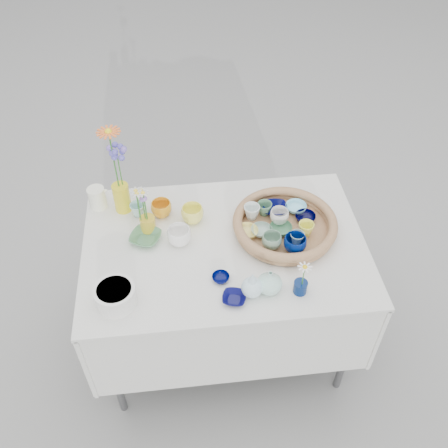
{
  "coord_description": "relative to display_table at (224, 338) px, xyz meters",
  "views": [
    {
      "loc": [
        -0.17,
        -1.51,
        2.39
      ],
      "look_at": [
        0.0,
        0.02,
        0.87
      ],
      "focal_mm": 40.0,
      "sensor_mm": 36.0,
      "label": 1
    }
  ],
  "objects": [
    {
      "name": "tray_ceramic_12",
      "position": [
        0.2,
        0.15,
        0.81
      ],
      "size": [
        0.09,
        0.09,
        0.06
      ],
      "primitive_type": "imported",
      "rotation": [
        0.0,
        0.0,
        0.32
      ],
      "color": "#528462",
      "rests_on": "wicker_tray"
    },
    {
      "name": "tray_ceramic_7",
      "position": [
        0.26,
        0.09,
        0.82
      ],
      "size": [
        0.09,
        0.09,
        0.07
      ],
      "primitive_type": "imported",
      "rotation": [
        0.0,
        0.0,
        -0.09
      ],
      "color": "white",
      "rests_on": "wicker_tray"
    },
    {
      "name": "wicker_tray",
      "position": [
        0.28,
        0.05,
        0.8
      ],
      "size": [
        0.47,
        0.47,
        0.08
      ],
      "primitive_type": null,
      "color": "brown",
      "rests_on": "display_table"
    },
    {
      "name": "bud_vase_cobalt",
      "position": [
        0.27,
        -0.3,
        0.79
      ],
      "size": [
        0.07,
        0.07,
        0.06
      ],
      "primitive_type": "cylinder",
      "rotation": [
        0.0,
        0.0,
        0.23
      ],
      "color": "#031A4D",
      "rests_on": "display_table"
    },
    {
      "name": "loose_ceramic_2",
      "position": [
        -0.35,
        0.06,
        0.78
      ],
      "size": [
        0.18,
        0.18,
        0.03
      ],
      "primitive_type": "imported",
      "rotation": [
        0.0,
        0.0,
        -0.42
      ],
      "color": "#518A5E",
      "rests_on": "display_table"
    },
    {
      "name": "daisy_cup",
      "position": [
        -0.34,
        0.13,
        0.8
      ],
      "size": [
        0.09,
        0.09,
        0.08
      ],
      "primitive_type": "cylinder",
      "rotation": [
        0.0,
        0.0,
        -0.36
      ],
      "color": "gold",
      "rests_on": "display_table"
    },
    {
      "name": "loose_ceramic_5",
      "position": [
        -0.38,
        0.23,
        0.8
      ],
      "size": [
        0.08,
        0.08,
        0.07
      ],
      "primitive_type": "imported",
      "rotation": [
        0.0,
        0.0,
        0.07
      ],
      "color": "#9FD1C8",
      "rests_on": "display_table"
    },
    {
      "name": "fluted_bowl",
      "position": [
        -0.46,
        -0.27,
        0.81
      ],
      "size": [
        0.18,
        0.18,
        0.09
      ],
      "primitive_type": null,
      "rotation": [
        0.0,
        0.0,
        -0.13
      ],
      "color": "white",
      "rests_on": "display_table"
    },
    {
      "name": "tray_ceramic_11",
      "position": [
        0.31,
        -0.05,
        0.81
      ],
      "size": [
        0.08,
        0.08,
        0.06
      ],
      "primitive_type": "imported",
      "rotation": [
        0.0,
        0.0,
        -0.35
      ],
      "color": "#95C7BA",
      "rests_on": "wicker_tray"
    },
    {
      "name": "loose_ceramic_3",
      "position": [
        -0.2,
        0.03,
        0.81
      ],
      "size": [
        0.12,
        0.12,
        0.08
      ],
      "primitive_type": "imported",
      "rotation": [
        0.0,
        0.0,
        -0.13
      ],
      "color": "white",
      "rests_on": "display_table"
    },
    {
      "name": "single_daisy",
      "position": [
        0.28,
        -0.31,
        0.87
      ],
      "size": [
        0.08,
        0.08,
        0.12
      ],
      "primitive_type": null,
      "rotation": [
        0.0,
        0.0,
        -0.19
      ],
      "color": "white",
      "rests_on": "bud_vase_cobalt"
    },
    {
      "name": "tray_ceramic_4",
      "position": [
        0.2,
        -0.06,
        0.82
      ],
      "size": [
        0.11,
        0.11,
        0.07
      ],
      "primitive_type": "imported",
      "rotation": [
        0.0,
        0.0,
        -0.32
      ],
      "color": "gray",
      "rests_on": "wicker_tray"
    },
    {
      "name": "loose_ceramic_6",
      "position": [
        0.0,
        -0.31,
        0.78
      ],
      "size": [
        0.12,
        0.12,
        0.02
      ],
      "primitive_type": "imported",
      "rotation": [
        0.0,
        0.0,
        -0.28
      ],
      "color": "#0A0B44",
      "rests_on": "display_table"
    },
    {
      "name": "ground",
      "position": [
        0.0,
        0.0,
        0.0
      ],
      "size": [
        80.0,
        80.0,
        0.0
      ],
      "primitive_type": "plane",
      "color": "#A1A1A1"
    },
    {
      "name": "tray_ceramic_0",
      "position": [
        0.26,
        0.17,
        0.8
      ],
      "size": [
        0.12,
        0.12,
        0.03
      ],
      "primitive_type": "imported",
      "rotation": [
        0.0,
        0.0,
        -0.08
      ],
      "color": "#00023D",
      "rests_on": "wicker_tray"
    },
    {
      "name": "tray_ceramic_8",
      "position": [
        0.36,
        0.16,
        0.8
      ],
      "size": [
        0.13,
        0.13,
        0.03
      ],
      "primitive_type": "imported",
      "rotation": [
        0.0,
        0.0,
        0.34
      ],
      "color": "#8EE5FC",
      "rests_on": "wicker_tray"
    },
    {
      "name": "white_pitcher",
      "position": [
        -0.57,
        0.31,
        0.82
      ],
      "size": [
        0.12,
        0.09,
        0.11
      ],
      "primitive_type": null,
      "rotation": [
        0.0,
        0.0,
        -0.08
      ],
      "color": "white",
      "rests_on": "display_table"
    },
    {
      "name": "tray_ceramic_9",
      "position": [
        0.3,
        -0.09,
        0.82
      ],
      "size": [
        0.11,
        0.11,
        0.08
      ],
      "primitive_type": "imported",
      "rotation": [
        0.0,
        0.0,
        0.13
      ],
      "color": "#00155F",
      "rests_on": "wicker_tray"
    },
    {
      "name": "tall_vase_yellow",
      "position": [
        -0.45,
        0.28,
        0.84
      ],
      "size": [
        0.08,
        0.08,
        0.15
      ],
      "primitive_type": "cylinder",
      "rotation": [
        0.0,
        0.0,
        0.0
      ],
      "color": "yellow",
      "rests_on": "display_table"
    },
    {
      "name": "tray_ceramic_1",
      "position": [
        0.39,
        0.09,
        0.8
      ],
      "size": [
        0.12,
        0.12,
        0.03
      ],
      "primitive_type": "imported",
      "rotation": [
        0.0,
        0.0,
        -0.42
      ],
      "color": "black",
      "rests_on": "wicker_tray"
    },
    {
      "name": "tray_ceramic_3",
      "position": [
        0.26,
        0.03,
        0.8
      ],
      "size": [
        0.11,
        0.11,
        0.03
      ],
      "primitive_type": "imported",
      "rotation": [
        0.0,
        0.0,
        0.07
      ],
      "color": "#4C835D",
      "rests_on": "wicker_tray"
    },
    {
      "name": "daisy_posy",
      "position": [
        -0.35,
        0.13,
        0.92
      ],
      "size": [
        0.11,
        0.11,
        0.16
      ],
      "primitive_type": null,
      "rotation": [
        0.0,
        0.0,
        0.37
      ],
      "color": "silver",
      "rests_on": "daisy_cup"
    },
    {
      "name": "gerbera",
      "position": [
        -0.46,
        0.28,
        1.06
      ],
      "size": [
        0.16,
        0.16,
        0.31
      ],
      "primitive_type": null,
      "rotation": [
        0.0,
        0.0,
        0.37
      ],
      "color": "orange",
      "rests_on": "tall_vase_yellow"
    },
    {
      "name": "tray_ceramic_6",
      "position": [
        0.14,
        0.14,
        0.82
      ],
      "size": [
        0.1,
        0.1,
        0.07
      ],
      "primitive_type": "imported",
      "rotation": [
        0.0,
        0.0,
        0.43
      ],
      "color": "silver",
      "rests_on": "wicker_tray"
    },
    {
      "name": "hydrangea",
      "position": [
        -0.44,
        0.29,
        1.0
      ],
      "size": [
        0.08,
        0.08,
        0.25
      ],
      "primitive_type": null,
      "rotation": [
        0.0,
        0.0,
        0.21
      ],
      "color": "#5E57CB",
      "rests_on": "tall_vase_yellow"
    },
    {
      "name": "tray_ceramic_2",
      "position": [
        0.36,
        0.0,
        0.82
      ],
      "size": [
        0.08,
        0.08,
        0.07
      ],
      "primitive_type": "imported",
      "rotation": [
        0.0,
        0.0,
        0.22
      ],
      "color": "#E8E651",
      "rests_on": "wicker_tray"
    },
    {
      "name": "display_table",
      "position": [
        0.0,
        0.0,
        0.0
      ],
      "size": [
        1.26,
        0.86,
        0.77
      ],
      "primitive_type": null,
      "color": "silver",
      "rests_on": "ground"
    },
    {
      "name": "loose_ceramic_4",
      "position": [
        -0.04,
        -0.2,
        0.78
      ],
      "size": [
        0.09,
        0.09,
        0.02
      ],
      "primitive_type": "imported",
      "rotation": [
        0.0,
        0.0,
        -0.23
      ],
      "color": "#00053E",
      "rests_on": "display_table"
    },
    {
      "name": "tray_ceramic_10",
      "position": [
        0.11,
        0.03,
        0.8
      ],
      "size": [
        0.1,
        0.1,
        0.03
      ],
      "primitive_type": "imported",
      "rotation": [
        0.0,
        0.0,
        -0.06
      ],
      "color": "#FFEC77",
      "rests_on": "wicker_tray"
    },
    {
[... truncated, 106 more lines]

